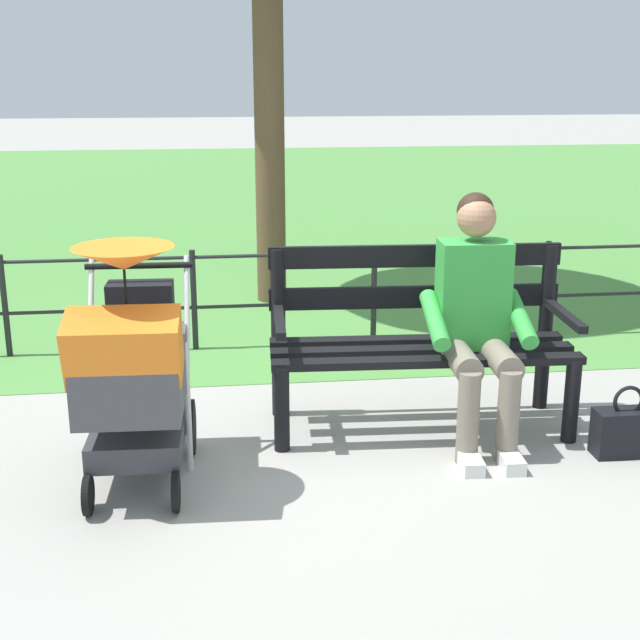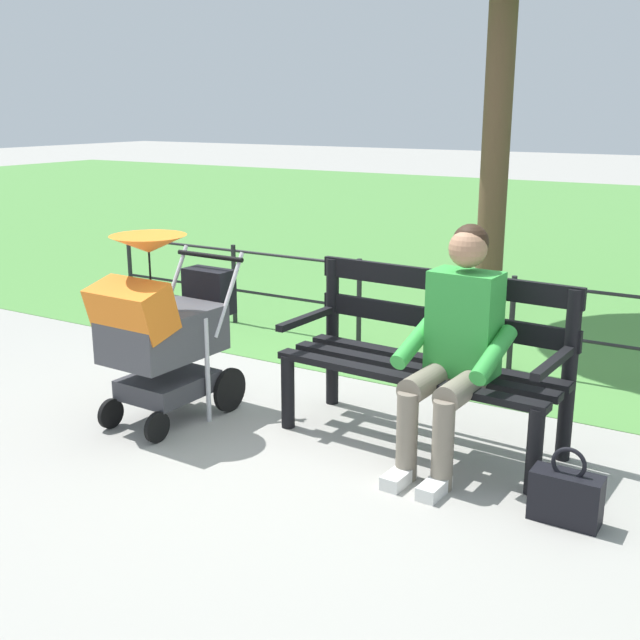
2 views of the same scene
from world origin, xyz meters
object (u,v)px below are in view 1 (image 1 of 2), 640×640
at_px(park_bench, 419,331).
at_px(handbag, 625,431).
at_px(person_on_bench, 477,313).
at_px(stroller, 133,364).

xyz_separation_m(park_bench, handbag, (-0.94, 0.54, -0.40)).
distance_m(person_on_bench, handbag, 0.95).
relative_size(park_bench, person_on_bench, 1.27).
xyz_separation_m(person_on_bench, stroller, (1.71, 0.35, -0.08)).
height_order(person_on_bench, stroller, person_on_bench).
xyz_separation_m(stroller, handbag, (-2.40, -0.03, -0.47)).
bearing_deg(stroller, handbag, -179.33).
distance_m(park_bench, handbag, 1.16).
height_order(stroller, handbag, stroller).
distance_m(park_bench, stroller, 1.57).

